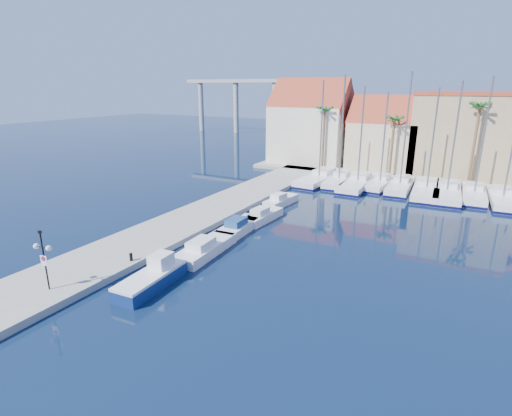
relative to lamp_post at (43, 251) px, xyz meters
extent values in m
plane|color=black|center=(7.92, 2.32, -3.07)|extent=(260.00, 260.00, 0.00)
cube|color=gray|center=(-1.08, 15.82, -2.82)|extent=(6.00, 77.00, 0.50)
cube|color=gray|center=(17.92, 50.32, -2.82)|extent=(54.00, 16.00, 0.50)
cylinder|color=black|center=(0.00, 0.00, -0.61)|extent=(0.10, 0.10, 3.92)
cylinder|color=black|center=(-0.24, -0.03, 0.27)|extent=(0.49, 0.13, 0.05)
cylinder|color=black|center=(0.24, 0.04, 0.27)|extent=(0.49, 0.13, 0.05)
sphere|color=white|center=(-0.48, -0.07, 0.27)|extent=(0.35, 0.35, 0.35)
sphere|color=white|center=(0.48, 0.08, 0.27)|extent=(0.35, 0.35, 0.35)
cube|color=black|center=(0.00, 0.00, 1.25)|extent=(0.23, 0.15, 0.16)
cube|color=white|center=(0.01, -0.05, -0.51)|extent=(0.49, 0.11, 0.49)
cylinder|color=red|center=(0.01, -0.08, -0.47)|extent=(0.33, 0.07, 0.33)
cylinder|color=#1933A5|center=(0.01, -0.09, -0.47)|extent=(0.23, 0.05, 0.23)
cube|color=white|center=(0.01, -0.05, -0.86)|extent=(0.39, 0.09, 0.14)
cylinder|color=black|center=(1.32, 5.61, -2.28)|extent=(0.23, 0.23, 0.57)
cube|color=navy|center=(4.76, 3.98, -2.66)|extent=(2.17, 5.63, 0.83)
cube|color=white|center=(4.76, 3.98, -2.15)|extent=(2.17, 5.63, 0.18)
cube|color=white|center=(4.69, 5.09, -1.64)|extent=(1.28, 1.54, 1.01)
cube|color=white|center=(4.66, 10.20, -2.67)|extent=(2.37, 6.49, 0.80)
cube|color=white|center=(4.69, 9.56, -1.97)|extent=(1.54, 2.31, 0.60)
cube|color=white|center=(4.36, 15.80, -2.67)|extent=(2.15, 5.97, 0.80)
cube|color=navy|center=(4.39, 15.21, -1.97)|extent=(1.41, 2.12, 0.60)
cube|color=white|center=(4.79, 19.54, -2.67)|extent=(2.03, 5.33, 0.80)
cube|color=white|center=(4.75, 19.02, -1.97)|extent=(1.29, 1.91, 0.60)
cube|color=white|center=(4.00, 25.34, -2.67)|extent=(2.15, 5.23, 0.80)
cube|color=white|center=(3.95, 24.84, -1.97)|extent=(1.32, 1.89, 0.60)
cube|color=white|center=(3.99, 38.14, -2.57)|extent=(3.75, 11.88, 1.00)
cube|color=#0C0C3D|center=(3.99, 38.14, -2.89)|extent=(3.81, 11.95, 0.28)
cube|color=white|center=(4.06, 39.31, -1.77)|extent=(2.34, 3.64, 0.60)
cylinder|color=slate|center=(3.95, 37.56, 4.13)|extent=(0.20, 0.20, 12.40)
cube|color=white|center=(6.70, 38.08, -2.57)|extent=(3.05, 9.68, 1.00)
cube|color=#0C0C3D|center=(6.70, 38.08, -2.89)|extent=(3.11, 9.75, 0.28)
cube|color=white|center=(6.64, 39.03, -1.77)|extent=(1.91, 2.96, 0.60)
cylinder|color=slate|center=(6.73, 37.60, 4.48)|extent=(0.20, 0.20, 13.10)
cube|color=white|center=(9.38, 37.69, -2.57)|extent=(2.93, 11.23, 1.00)
cube|color=#0C0C3D|center=(9.38, 37.69, -2.89)|extent=(2.99, 11.29, 0.28)
cube|color=white|center=(9.38, 38.81, -1.77)|extent=(2.05, 3.37, 0.60)
cylinder|color=slate|center=(9.38, 37.13, 3.76)|extent=(0.20, 0.20, 11.66)
cube|color=white|center=(12.01, 38.61, -2.57)|extent=(2.70, 8.31, 1.00)
cube|color=#0C0C3D|center=(12.01, 38.61, -2.89)|extent=(2.77, 8.37, 0.28)
cube|color=white|center=(12.07, 39.43, -1.77)|extent=(1.66, 2.55, 0.60)
cylinder|color=slate|center=(11.99, 38.21, 3.44)|extent=(0.20, 0.20, 11.02)
cube|color=white|center=(14.43, 38.74, -2.57)|extent=(2.93, 9.89, 1.00)
cube|color=#0C0C3D|center=(14.43, 38.74, -2.89)|extent=(3.00, 9.96, 0.28)
cube|color=white|center=(14.39, 39.72, -1.77)|extent=(1.90, 3.01, 0.60)
cylinder|color=slate|center=(14.45, 38.25, 4.59)|extent=(0.20, 0.20, 13.33)
cube|color=white|center=(17.61, 38.19, -2.57)|extent=(3.69, 11.56, 1.00)
cube|color=#0C0C3D|center=(17.61, 38.19, -2.89)|extent=(3.76, 11.62, 0.28)
cube|color=white|center=(17.54, 39.33, -1.77)|extent=(2.29, 3.55, 0.60)
cylinder|color=slate|center=(17.65, 37.63, 3.73)|extent=(0.20, 0.20, 11.60)
cube|color=white|center=(19.88, 38.23, -2.57)|extent=(3.67, 11.53, 1.00)
cube|color=#0C0C3D|center=(19.88, 38.23, -2.89)|extent=(3.73, 11.60, 0.28)
cube|color=white|center=(19.81, 39.36, -1.77)|extent=(2.28, 3.53, 0.60)
cylinder|color=slate|center=(19.91, 37.66, 4.06)|extent=(0.20, 0.20, 12.26)
cube|color=white|center=(22.75, 38.58, -2.57)|extent=(2.84, 9.61, 1.00)
cube|color=#0C0C3D|center=(22.75, 38.58, -2.89)|extent=(2.90, 9.67, 0.28)
cube|color=white|center=(22.72, 39.53, -1.77)|extent=(1.84, 2.92, 0.60)
cylinder|color=slate|center=(22.77, 38.10, 4.31)|extent=(0.20, 0.20, 12.75)
cube|color=white|center=(25.59, 38.00, -2.57)|extent=(3.32, 10.18, 1.00)
cube|color=#0C0C3D|center=(25.59, 38.00, -2.89)|extent=(3.38, 10.24, 0.28)
cube|color=white|center=(25.52, 39.00, -1.77)|extent=(2.03, 3.13, 0.60)
cube|color=beige|center=(-2.08, 49.32, 1.93)|extent=(12.00, 9.00, 9.00)
cube|color=maroon|center=(-2.08, 49.32, 6.43)|extent=(12.30, 9.00, 9.00)
cube|color=tan|center=(9.92, 49.32, 0.93)|extent=(10.00, 8.00, 7.00)
cube|color=maroon|center=(9.92, 49.32, 4.43)|extent=(10.30, 8.00, 8.00)
cube|color=tan|center=(20.92, 50.32, 2.93)|extent=(14.00, 10.00, 11.00)
cube|color=maroon|center=(20.92, 50.32, 8.68)|extent=(14.20, 10.20, 0.50)
cylinder|color=brown|center=(1.92, 44.32, 1.93)|extent=(0.36, 0.36, 9.00)
sphere|color=#195A1F|center=(1.92, 44.32, 6.28)|extent=(2.60, 2.60, 2.60)
cylinder|color=brown|center=(11.92, 44.32, 1.43)|extent=(0.36, 0.36, 8.00)
sphere|color=#195A1F|center=(11.92, 44.32, 5.28)|extent=(2.60, 2.60, 2.60)
cylinder|color=brown|center=(21.92, 44.32, 2.43)|extent=(0.36, 0.36, 10.00)
sphere|color=#195A1F|center=(21.92, 44.32, 7.28)|extent=(2.60, 2.60, 2.60)
cube|color=#9E9E99|center=(-30.08, 84.32, 10.93)|extent=(48.00, 2.20, 0.90)
cylinder|color=#9E9E99|center=(-50.08, 84.32, 3.93)|extent=(1.40, 1.40, 14.00)
cylinder|color=#9E9E99|center=(-38.08, 84.32, 3.93)|extent=(1.40, 1.40, 14.00)
cylinder|color=#9E9E99|center=(-26.08, 84.32, 3.93)|extent=(1.40, 1.40, 14.00)
cylinder|color=#9E9E99|center=(-14.08, 84.32, 3.93)|extent=(1.40, 1.40, 14.00)
camera|label=1|loc=(22.17, -13.35, 9.62)|focal=28.00mm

